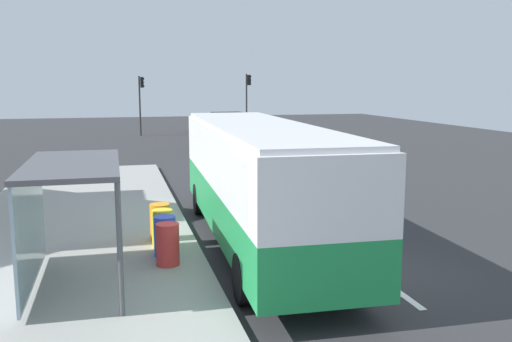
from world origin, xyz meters
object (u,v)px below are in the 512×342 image
at_px(sedan_near, 205,124).
at_px(traffic_light_far_side, 141,96).
at_px(white_van, 235,129).
at_px(recycling_bin_orange, 160,222).
at_px(recycling_bin_red, 168,244).
at_px(bus_shelter, 57,192).
at_px(recycling_bin_blue, 165,236).
at_px(traffic_light_near_side, 248,94).
at_px(recycling_bin_yellow, 162,229).
at_px(bus, 258,177).

distance_m(sedan_near, traffic_light_far_side, 6.07).
distance_m(white_van, recycling_bin_orange, 21.28).
height_order(recycling_bin_red, bus_shelter, bus_shelter).
bearing_deg(recycling_bin_red, recycling_bin_blue, 90.00).
relative_size(sedan_near, recycling_bin_blue, 4.68).
xyz_separation_m(recycling_bin_blue, traffic_light_near_side, (9.70, 31.92, 2.64)).
height_order(white_van, traffic_light_near_side, traffic_light_near_side).
height_order(white_van, traffic_light_far_side, traffic_light_far_side).
relative_size(sedan_near, traffic_light_near_side, 0.90).
bearing_deg(white_van, recycling_bin_orange, -107.51).
xyz_separation_m(recycling_bin_blue, recycling_bin_orange, (0.00, 1.40, 0.00)).
height_order(white_van, recycling_bin_yellow, white_van).
height_order(traffic_light_near_side, bus_shelter, traffic_light_near_side).
relative_size(recycling_bin_red, recycling_bin_orange, 1.00).
relative_size(recycling_bin_red, traffic_light_near_side, 0.19).
height_order(recycling_bin_yellow, bus_shelter, bus_shelter).
bearing_deg(sedan_near, recycling_bin_blue, -100.78).
height_order(sedan_near, recycling_bin_red, sedan_near).
relative_size(recycling_bin_red, recycling_bin_yellow, 1.00).
height_order(recycling_bin_blue, recycling_bin_yellow, same).
bearing_deg(traffic_light_far_side, recycling_bin_yellow, -91.97).
bearing_deg(traffic_light_far_side, sedan_near, 14.79).
height_order(recycling_bin_red, recycling_bin_blue, same).
xyz_separation_m(bus, traffic_light_far_side, (-1.39, 31.90, 1.34)).
distance_m(bus, sedan_near, 33.58).
bearing_deg(sedan_near, recycling_bin_orange, -101.23).
bearing_deg(recycling_bin_yellow, bus, 2.77).
bearing_deg(traffic_light_near_side, sedan_near, 145.20).
bearing_deg(white_van, bus_shelter, -110.47).
bearing_deg(bus, recycling_bin_yellow, -177.23).
bearing_deg(traffic_light_far_side, recycling_bin_blue, -91.93).
xyz_separation_m(white_van, traffic_light_near_side, (3.30, 10.24, 1.95)).
relative_size(bus, recycling_bin_orange, 11.67).
bearing_deg(recycling_bin_blue, recycling_bin_red, -90.00).
relative_size(recycling_bin_red, bus_shelter, 0.24).
xyz_separation_m(recycling_bin_red, recycling_bin_orange, (0.00, 2.10, 0.00)).
xyz_separation_m(traffic_light_near_side, bus_shelter, (-11.91, -33.31, -1.20)).
xyz_separation_m(white_van, recycling_bin_blue, (-6.40, -21.68, -0.69)).
bearing_deg(traffic_light_near_side, recycling_bin_yellow, -107.26).
xyz_separation_m(recycling_bin_yellow, recycling_bin_orange, (0.00, 0.70, 0.00)).
xyz_separation_m(traffic_light_far_side, bus_shelter, (-3.31, -34.11, -1.09)).
relative_size(sedan_near, recycling_bin_orange, 4.68).
xyz_separation_m(white_van, recycling_bin_yellow, (-6.40, -20.98, -0.69)).
height_order(recycling_bin_yellow, traffic_light_far_side, traffic_light_far_side).
height_order(recycling_bin_red, recycling_bin_yellow, same).
height_order(recycling_bin_blue, traffic_light_near_side, traffic_light_near_side).
height_order(recycling_bin_yellow, traffic_light_near_side, traffic_light_near_side).
bearing_deg(recycling_bin_blue, recycling_bin_yellow, 90.00).
distance_m(recycling_bin_yellow, bus_shelter, 3.37).
bearing_deg(traffic_light_far_side, recycling_bin_red, -91.89).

